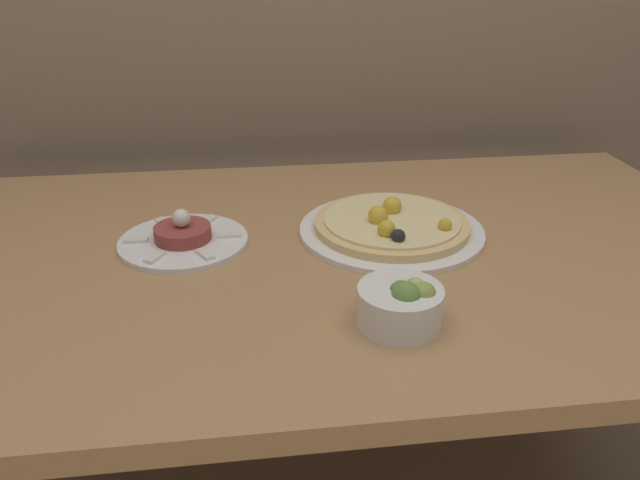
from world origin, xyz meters
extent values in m
cube|color=#AD7F51|center=(0.00, 0.43, 0.72)|extent=(1.47, 0.86, 0.03)
cylinder|color=#AD7F51|center=(-0.68, 0.80, 0.35)|extent=(0.06, 0.06, 0.70)
cylinder|color=#AD7F51|center=(0.68, 0.80, 0.35)|extent=(0.06, 0.06, 0.70)
cylinder|color=white|center=(0.11, 0.47, 0.74)|extent=(0.32, 0.32, 0.01)
cylinder|color=#E5C17F|center=(0.11, 0.47, 0.75)|extent=(0.27, 0.27, 0.01)
cylinder|color=beige|center=(0.11, 0.47, 0.76)|extent=(0.24, 0.24, 0.00)
sphere|color=gold|center=(0.19, 0.41, 0.77)|extent=(0.02, 0.02, 0.02)
sphere|color=gold|center=(0.12, 0.50, 0.77)|extent=(0.03, 0.03, 0.03)
sphere|color=gold|center=(0.09, 0.40, 0.77)|extent=(0.03, 0.03, 0.03)
sphere|color=black|center=(0.10, 0.38, 0.77)|extent=(0.02, 0.02, 0.02)
sphere|color=gold|center=(0.08, 0.46, 0.77)|extent=(0.03, 0.03, 0.03)
cylinder|color=white|center=(-0.25, 0.47, 0.74)|extent=(0.22, 0.22, 0.01)
cylinder|color=#933D38|center=(-0.25, 0.47, 0.76)|extent=(0.10, 0.10, 0.02)
sphere|color=silver|center=(-0.25, 0.47, 0.78)|extent=(0.03, 0.03, 0.03)
cube|color=white|center=(-0.17, 0.47, 0.75)|extent=(0.04, 0.02, 0.01)
cube|color=white|center=(-0.21, 0.54, 0.75)|extent=(0.03, 0.04, 0.01)
cube|color=white|center=(-0.29, 0.54, 0.75)|extent=(0.03, 0.04, 0.01)
cube|color=white|center=(-0.33, 0.47, 0.75)|extent=(0.04, 0.02, 0.01)
cube|color=white|center=(-0.29, 0.40, 0.75)|extent=(0.03, 0.04, 0.01)
cube|color=white|center=(-0.21, 0.40, 0.75)|extent=(0.03, 0.04, 0.01)
cylinder|color=white|center=(0.05, 0.18, 0.76)|extent=(0.11, 0.11, 0.05)
sphere|color=#8EA34C|center=(0.08, 0.18, 0.79)|extent=(0.03, 0.03, 0.03)
sphere|color=#8EA34C|center=(0.08, 0.17, 0.79)|extent=(0.03, 0.03, 0.03)
sphere|color=#668E42|center=(0.06, 0.17, 0.79)|extent=(0.04, 0.04, 0.04)
sphere|color=#B7BC70|center=(0.07, 0.19, 0.79)|extent=(0.03, 0.03, 0.03)
sphere|color=#B7BC70|center=(0.07, 0.18, 0.79)|extent=(0.03, 0.03, 0.03)
sphere|color=#668E42|center=(0.05, 0.18, 0.79)|extent=(0.03, 0.03, 0.03)
camera|label=1|loc=(-0.14, -0.50, 1.20)|focal=35.00mm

